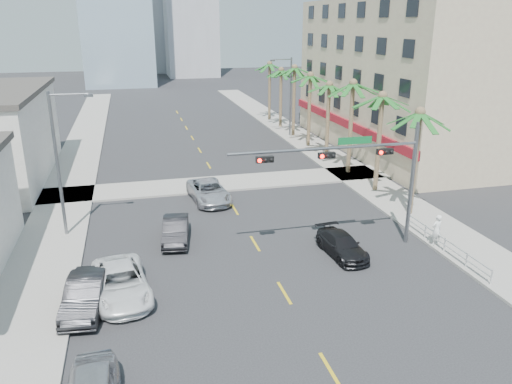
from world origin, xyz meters
The scene contains 23 objects.
ground centered at (0.00, 0.00, 0.00)m, with size 260.00×260.00×0.00m, color #262628.
sidewalk_right centered at (12.00, 20.00, 0.07)m, with size 4.00×120.00×0.15m, color gray.
sidewalk_left centered at (-12.00, 20.00, 0.07)m, with size 4.00×120.00×0.15m, color gray.
sidewalk_cross centered at (0.00, 22.00, 0.07)m, with size 80.00×4.00×0.15m, color gray.
building_right centered at (21.99, 30.00, 7.50)m, with size 15.25×28.00×15.00m.
traffic_signal_mast centered at (5.78, 7.95, 5.06)m, with size 11.12×0.54×7.20m.
palm_tree_0 centered at (11.60, 12.00, 7.08)m, with size 4.80×4.80×7.80m.
palm_tree_1 centered at (11.60, 17.20, 7.43)m, with size 4.80×4.80×8.16m.
palm_tree_2 centered at (11.60, 22.40, 7.78)m, with size 4.80×4.80×8.52m.
palm_tree_3 centered at (11.60, 27.60, 7.08)m, with size 4.80×4.80×7.80m.
palm_tree_4 centered at (11.60, 32.80, 7.43)m, with size 4.80×4.80×8.16m.
palm_tree_5 centered at (11.60, 38.00, 7.78)m, with size 4.80×4.80×8.52m.
palm_tree_6 centered at (11.60, 43.20, 7.08)m, with size 4.80×4.80×7.80m.
palm_tree_7 centered at (11.60, 48.40, 7.43)m, with size 4.80×4.80×8.16m.
streetlight_left centered at (-11.00, 14.00, 5.06)m, with size 2.55×0.25×9.00m.
streetlight_right centered at (11.00, 38.00, 5.06)m, with size 2.55×0.25×9.00m.
guardrail centered at (10.30, 6.00, 0.67)m, with size 0.08×8.08×1.00m.
car_parked_mid centered at (-9.40, 4.88, 0.77)m, with size 1.63×4.67×1.54m, color black.
car_parked_far centered at (-7.80, 5.63, 0.76)m, with size 2.51×5.44×1.51m, color white.
car_lane_left centered at (-4.61, 11.60, 0.71)m, with size 1.50×4.30×1.42m, color black.
car_lane_center centered at (-1.50, 18.27, 0.76)m, with size 2.51×5.44×1.51m, color silver.
car_lane_right centered at (4.47, 7.29, 0.62)m, with size 1.74×4.27×1.24m, color black.
pedestrian centered at (10.30, 6.92, 1.11)m, with size 0.70×0.46×1.91m, color white.
Camera 1 is at (-6.69, -16.79, 12.75)m, focal length 35.00 mm.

